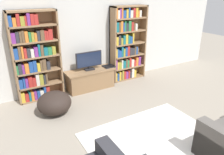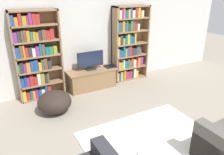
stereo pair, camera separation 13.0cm
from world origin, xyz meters
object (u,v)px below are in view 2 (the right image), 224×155
object	(u,v)px
bookshelf_left	(36,56)
television	(90,60)
tv_stand	(92,79)
laptop	(110,66)
bookshelf_right	(128,45)
beanbag_ottoman	(55,102)

from	to	relation	value
bookshelf_left	television	bearing A→B (deg)	-3.79
tv_stand	laptop	size ratio (longest dim) A/B	4.33
bookshelf_right	beanbag_ottoman	bearing A→B (deg)	-159.79
bookshelf_left	laptop	bearing A→B (deg)	-4.18
tv_stand	laptop	world-z (taller)	laptop
laptop	bookshelf_right	bearing A→B (deg)	11.91
bookshelf_left	bookshelf_right	bearing A→B (deg)	-0.01
tv_stand	beanbag_ottoman	world-z (taller)	tv_stand
laptop	television	bearing A→B (deg)	174.89
tv_stand	laptop	xyz separation A→B (m)	(0.52, -0.02, 0.25)
bookshelf_left	bookshelf_right	xyz separation A→B (m)	(2.36, -0.00, -0.01)
laptop	beanbag_ottoman	world-z (taller)	laptop
television	laptop	world-z (taller)	television
bookshelf_left	beanbag_ottoman	distance (m)	1.12
laptop	beanbag_ottoman	xyz separation A→B (m)	(-1.64, -0.70, -0.27)
television	beanbag_ottoman	size ratio (longest dim) A/B	0.99
bookshelf_left	laptop	xyz separation A→B (m)	(1.76, -0.13, -0.48)
bookshelf_left	laptop	size ratio (longest dim) A/B	6.95
television	laptop	bearing A→B (deg)	-5.11
tv_stand	bookshelf_right	bearing A→B (deg)	5.69
bookshelf_right	beanbag_ottoman	world-z (taller)	bookshelf_right
bookshelf_right	television	size ratio (longest dim) A/B	2.92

